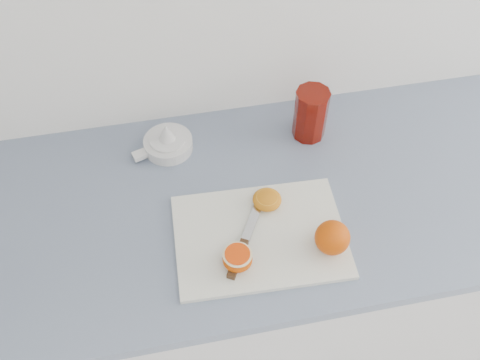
# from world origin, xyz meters

# --- Properties ---
(counter) EXTENTS (2.35, 0.64, 0.89)m
(counter) POSITION_xyz_m (-0.01, 1.70, 0.45)
(counter) COLOR white
(counter) RESTS_ON ground
(cutting_board) EXTENTS (0.39, 0.28, 0.01)m
(cutting_board) POSITION_xyz_m (-0.10, 1.58, 0.90)
(cutting_board) COLOR silver
(cutting_board) RESTS_ON counter
(whole_orange) EXTENTS (0.08, 0.08, 0.08)m
(whole_orange) POSITION_xyz_m (0.04, 1.52, 0.94)
(whole_orange) COLOR #CC6509
(whole_orange) RESTS_ON cutting_board
(half_orange) EXTENTS (0.06, 0.06, 0.04)m
(half_orange) POSITION_xyz_m (-0.16, 1.52, 0.92)
(half_orange) COLOR #CC6509
(half_orange) RESTS_ON cutting_board
(squeezed_shell) EXTENTS (0.07, 0.07, 0.03)m
(squeezed_shell) POSITION_xyz_m (-0.06, 1.66, 0.92)
(squeezed_shell) COLOR #CA7113
(squeezed_shell) RESTS_ON cutting_board
(paring_knife) EXTENTS (0.13, 0.20, 0.01)m
(paring_knife) POSITION_xyz_m (-0.15, 1.55, 0.91)
(paring_knife) COLOR #472F1A
(paring_knife) RESTS_ON cutting_board
(citrus_juicer) EXTENTS (0.16, 0.12, 0.08)m
(citrus_juicer) POSITION_xyz_m (-0.27, 1.89, 0.91)
(citrus_juicer) COLOR white
(citrus_juicer) RESTS_ON counter
(red_tumbler) EXTENTS (0.09, 0.09, 0.14)m
(red_tumbler) POSITION_xyz_m (0.09, 1.87, 0.95)
(red_tumbler) COLOR #680F06
(red_tumbler) RESTS_ON counter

